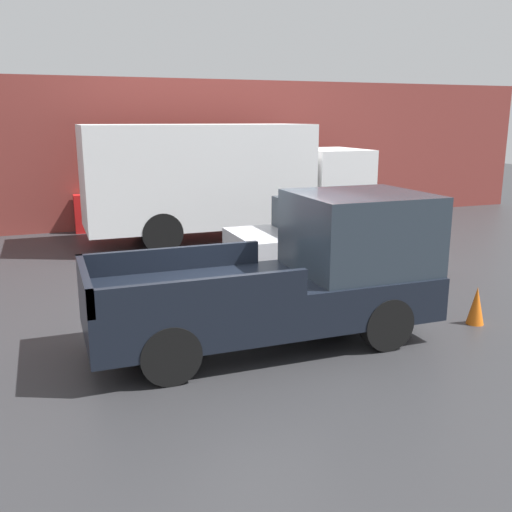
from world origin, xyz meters
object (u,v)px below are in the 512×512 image
car (333,235)px  traffic_cone (476,306)px  pickup_truck (297,274)px  delivery_truck (222,178)px  newspaper_box (82,214)px

car → traffic_cone: bearing=-79.8°
pickup_truck → delivery_truck: delivery_truck is taller
delivery_truck → newspaper_box: 4.55m
delivery_truck → newspaper_box: (-3.65, 2.45, -1.18)m
pickup_truck → traffic_cone: bearing=-9.0°
traffic_cone → newspaper_box: bearing=118.1°
pickup_truck → car: bearing=54.4°
newspaper_box → traffic_cone: newspaper_box is taller
car → delivery_truck: delivery_truck is taller
delivery_truck → newspaper_box: bearing=146.1°
pickup_truck → traffic_cone: pickup_truck is taller
traffic_cone → delivery_truck: bearing=103.6°
newspaper_box → pickup_truck: bearing=-75.8°
newspaper_box → car: bearing=-53.6°
newspaper_box → traffic_cone: 11.86m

